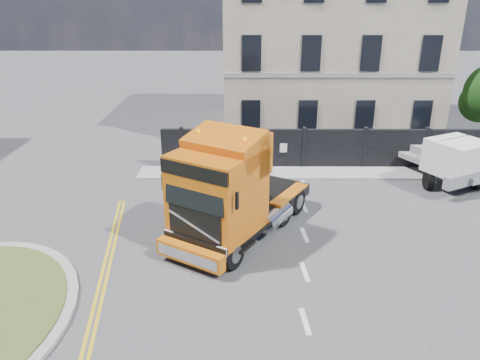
{
  "coord_description": "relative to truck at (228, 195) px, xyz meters",
  "views": [
    {
      "loc": [
        0.97,
        -12.99,
        8.16
      ],
      "look_at": [
        0.9,
        2.87,
        1.8
      ],
      "focal_mm": 35.0,
      "sensor_mm": 36.0,
      "label": 1
    }
  ],
  "objects": [
    {
      "name": "truck",
      "position": [
        0.0,
        0.0,
        0.0
      ],
      "size": [
        5.51,
        6.89,
        3.94
      ],
      "rotation": [
        0.0,
        0.0,
        -0.55
      ],
      "color": "black",
      "rests_on": "ground"
    },
    {
      "name": "flatbed_pickup",
      "position": [
        9.84,
        5.36,
        -0.55
      ],
      "size": [
        4.39,
        5.97,
        2.25
      ],
      "rotation": [
        0.0,
        0.0,
        0.48
      ],
      "color": "gray",
      "rests_on": "ground"
    },
    {
      "name": "georgian_building",
      "position": [
        5.5,
        14.9,
        4.01
      ],
      "size": [
        12.3,
        10.3,
        12.8
      ],
      "color": "beige",
      "rests_on": "ground"
    },
    {
      "name": "ground",
      "position": [
        -0.5,
        -1.6,
        -1.77
      ],
      "size": [
        120.0,
        120.0,
        0.0
      ],
      "primitive_type": "plane",
      "color": "#424244",
      "rests_on": "ground"
    },
    {
      "name": "hoarding_fence",
      "position": [
        6.06,
        7.4,
        -0.77
      ],
      "size": [
        18.8,
        0.25,
        2.0
      ],
      "color": "black",
      "rests_on": "ground"
    },
    {
      "name": "pavement_far",
      "position": [
        5.5,
        6.5,
        -1.71
      ],
      "size": [
        20.0,
        1.6,
        0.12
      ],
      "primitive_type": "cube",
      "color": "gray",
      "rests_on": "ground"
    }
  ]
}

